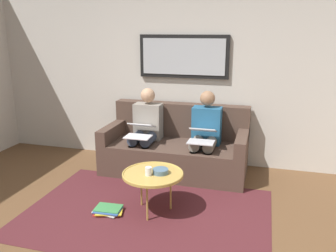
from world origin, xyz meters
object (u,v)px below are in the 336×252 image
laptop_white (140,130)px  framed_mirror (183,57)px  cup (148,171)px  coffee_table (153,174)px  laptop_silver (202,135)px  magazine_stack (108,210)px  bowl (160,171)px  couch (176,149)px  person_right (146,127)px  person_left (205,132)px

laptop_white → framed_mirror: bearing=-121.1°
cup → laptop_white: (0.45, -0.98, 0.14)m
framed_mirror → cup: 1.98m
coffee_table → laptop_silver: 1.00m
framed_mirror → magazine_stack: 2.37m
bowl → magazine_stack: bowl is taller
couch → cup: bearing=91.4°
laptop_white → magazine_stack: (-0.01, 1.08, -0.60)m
laptop_silver → person_right: person_right is taller
person_right → laptop_silver: bearing=164.4°
cup → bowl: 0.13m
laptop_silver → magazine_stack: size_ratio=1.08×
cup → magazine_stack: bearing=13.0°
laptop_white → coffee_table: bearing=117.3°
couch → bowl: bearing=96.5°
person_left → magazine_stack: person_left is taller
cup → laptop_white: bearing=-65.5°
coffee_table → laptop_white: laptop_white is taller
couch → coffee_table: size_ratio=2.98×
couch → person_right: 0.51m
laptop_white → magazine_stack: size_ratio=1.10×
couch → laptop_white: (0.42, 0.30, 0.32)m
coffee_table → person_left: size_ratio=0.57×
laptop_silver → laptop_white: size_ratio=0.98×
laptop_silver → magazine_stack: 1.48m
bowl → laptop_white: 1.07m
laptop_white → magazine_stack: laptop_white is taller
coffee_table → person_right: person_right is taller
bowl → magazine_stack: size_ratio=0.48×
person_left → cup: bearing=72.4°
cup → person_left: 1.28m
framed_mirror → person_left: 1.13m
coffee_table → person_right: (0.47, -1.15, 0.17)m
coffee_table → cup: size_ratio=7.24×
person_left → couch: bearing=-9.3°
couch → person_left: size_ratio=1.70×
person_left → laptop_white: person_left is taller
person_left → magazine_stack: bearing=58.1°
laptop_white → magazine_stack: 1.24m
laptop_silver → cup: bearing=68.6°
magazine_stack → laptop_white: bearing=-89.3°
bowl → person_right: bearing=-63.9°
coffee_table → bowl: 0.09m
bowl → person_right: 1.27m
framed_mirror → bowl: 1.92m
framed_mirror → laptop_white: size_ratio=3.30×
coffee_table → magazine_stack: size_ratio=1.85×
framed_mirror → coffee_table: (-0.06, 1.61, -1.11)m
magazine_stack → bowl: bearing=-161.5°
coffee_table → person_left: 1.22m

